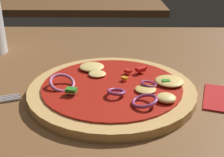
# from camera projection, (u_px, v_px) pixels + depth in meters

# --- Properties ---
(dining_table) EXTENTS (1.26, 0.97, 0.03)m
(dining_table) POSITION_uv_depth(u_px,v_px,m) (78.00, 104.00, 0.50)
(dining_table) COLOR brown
(dining_table) RESTS_ON ground
(pizza) EXTENTS (0.29, 0.29, 0.04)m
(pizza) POSITION_uv_depth(u_px,v_px,m) (113.00, 89.00, 0.50)
(pizza) COLOR tan
(pizza) RESTS_ON dining_table
(background_table) EXTENTS (0.84, 0.56, 0.03)m
(background_table) POSITION_uv_depth(u_px,v_px,m) (78.00, 3.00, 1.47)
(background_table) COLOR brown
(background_table) RESTS_ON ground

